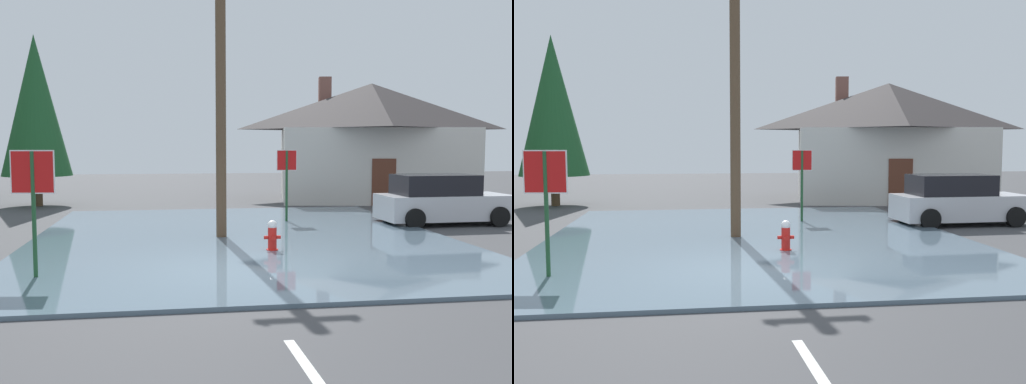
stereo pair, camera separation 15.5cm
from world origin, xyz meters
TOP-DOWN VIEW (x-y plane):
  - ground_plane at (0.00, 0.00)m, footprint 80.00×80.00m
  - flood_puddle at (0.77, 4.26)m, footprint 11.14×13.49m
  - lane_stop_bar at (-0.14, -1.64)m, footprint 3.17×0.40m
  - stop_sign_near at (-3.69, 0.05)m, footprint 0.82×0.12m
  - fire_hydrant at (1.25, 2.10)m, footprint 0.40×0.34m
  - utility_pole at (0.23, 4.26)m, footprint 1.60×0.28m
  - stop_sign_far at (2.63, 7.06)m, footprint 0.67×0.08m
  - house at (8.33, 14.88)m, footprint 10.14×8.46m
  - parked_car at (7.56, 6.14)m, footprint 4.24×2.05m
  - pine_tree_short_left at (-6.65, 13.87)m, footprint 2.85×2.85m

SIDE VIEW (x-z plane):
  - ground_plane at x=0.00m, z-range -0.10..0.00m
  - lane_stop_bar at x=-0.14m, z-range 0.00..0.01m
  - flood_puddle at x=0.77m, z-range 0.00..0.08m
  - fire_hydrant at x=1.25m, z-range -0.01..0.79m
  - parked_car at x=7.56m, z-range -0.04..1.58m
  - stop_sign_far at x=2.63m, z-range 0.50..2.91m
  - stop_sign_near at x=-3.69m, z-range 0.55..3.04m
  - house at x=8.33m, z-range -0.11..5.79m
  - pine_tree_short_left at x=-6.65m, z-range 0.63..7.76m
  - utility_pole at x=0.23m, z-range 0.18..8.81m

